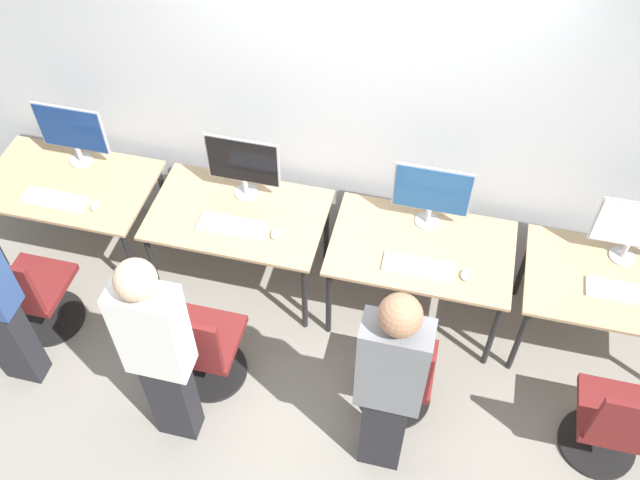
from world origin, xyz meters
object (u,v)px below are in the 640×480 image
Objects in this scene: monitor_left at (243,164)px; mouse_left at (275,234)px; keyboard_far_right at (624,292)px; keyboard_far_left at (55,200)px; person_left at (158,351)px; mouse_far_left at (95,206)px; monitor_right at (432,193)px; office_chair_right at (397,376)px; person_right at (390,383)px; office_chair_left at (203,350)px; office_chair_far_left at (33,296)px; office_chair_far_right at (613,427)px; keyboard_right at (418,267)px; mouse_right at (465,275)px; keyboard_left at (232,226)px; monitor_far_right at (636,228)px; monitor_far_left at (72,132)px.

monitor_left reaches higher than mouse_left.
keyboard_far_right is (2.54, -0.28, -0.27)m from monitor_left.
person_left reaches higher than keyboard_far_left.
person_left reaches higher than mouse_far_left.
monitor_right reaches higher than office_chair_right.
monitor_right reaches higher than mouse_far_left.
mouse_far_left is 0.05× the size of person_right.
mouse_far_left reaches higher than keyboard_far_right.
mouse_left is at bearing 69.89° from office_chair_left.
person_left is at bearing -106.69° from mouse_left.
office_chair_far_left is 1.72× the size of monitor_right.
keyboard_far_left is at bearing 170.62° from office_chair_far_right.
monitor_right is (2.24, 0.41, 0.26)m from mouse_far_left.
office_chair_left is 1.48m from keyboard_right.
mouse_right is (0.30, 0.00, 0.01)m from keyboard_right.
keyboard_far_left is at bearing -179.91° from keyboard_right.
keyboard_left is 0.52× the size of office_chair_left.
monitor_far_right reaches higher than keyboard_right.
mouse_far_left is 0.10× the size of office_chair_far_right.
monitor_left is (1.25, 0.96, 0.63)m from office_chair_far_left.
monitor_far_left is at bearing 164.30° from keyboard_left.
mouse_right reaches higher than keyboard_left.
office_chair_far_right is (3.84, -0.63, -0.36)m from keyboard_far_left.
office_chair_far_left is 1.00× the size of office_chair_far_right.
keyboard_far_right is (3.81, 0.11, 0.00)m from keyboard_far_left.
office_chair_far_left reaches higher than keyboard_far_left.
office_chair_right is at bearing -0.67° from office_chair_far_left.
office_chair_far_right is (0.03, -1.04, -0.63)m from monitor_far_right.
monitor_far_left is 3.84m from keyboard_far_right.
monitor_left is at bearing 132.89° from mouse_left.
office_chair_left is 1.72× the size of monitor_far_right.
keyboard_far_right is (1.27, -0.31, -0.27)m from monitor_right.
keyboard_left is at bearing 178.88° from mouse_left.
monitor_far_left is 0.58× the size of office_chair_left.
monitor_far_right is at bearing 14.54° from office_chair_far_left.
keyboard_left is at bearing 140.44° from person_right.
person_right is 1.69m from keyboard_far_right.
monitor_right is at bearing 1.29° from monitor_left.
keyboard_far_left is 5.06× the size of mouse_right.
monitor_far_left is at bearing 167.03° from mouse_left.
monitor_right is 0.57m from mouse_right.
monitor_left is at bearing 90.00° from keyboard_left.
mouse_left is 1.22m from office_chair_right.
keyboard_far_right is at bearing 39.64° from person_right.
person_right reaches higher than monitor_far_right.
monitor_far_right is (3.79, 0.98, 0.63)m from office_chair_far_left.
person_left is 3.25× the size of monitor_far_right.
person_right is (1.25, -1.03, 0.19)m from keyboard_left.
office_chair_far_right reaches higher than mouse_left.
person_right is at bearing -47.37° from monitor_left.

